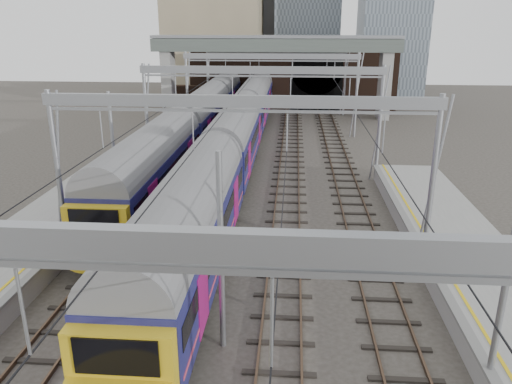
{
  "coord_description": "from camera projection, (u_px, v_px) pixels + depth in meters",
  "views": [
    {
      "loc": [
        2.26,
        -12.64,
        10.73
      ],
      "look_at": [
        0.42,
        11.6,
        2.4
      ],
      "focal_mm": 35.0,
      "sensor_mm": 36.0,
      "label": 1
    }
  ],
  "objects": [
    {
      "name": "overbridge",
      "position": [
        275.0,
        54.0,
        56.59
      ],
      "size": [
        28.0,
        3.0,
        9.25
      ],
      "color": "gray",
      "rests_on": "ground"
    },
    {
      "name": "train_main",
      "position": [
        246.0,
        117.0,
        44.75
      ],
      "size": [
        2.96,
        68.42,
        5.04
      ],
      "color": "black",
      "rests_on": "ground"
    },
    {
      "name": "equip_cover_c",
      "position": [
        357.0,
        271.0,
        22.49
      ],
      "size": [
        0.91,
        0.78,
        0.09
      ],
      "primitive_type": "cube",
      "rotation": [
        0.0,
        0.0,
        0.38
      ],
      "color": "#176FB0",
      "rests_on": "ground"
    },
    {
      "name": "retaining_wall",
      "position": [
        288.0,
        75.0,
        63.04
      ],
      "size": [
        28.0,
        2.75,
        9.0
      ],
      "color": "black",
      "rests_on": "ground"
    },
    {
      "name": "tracks",
      "position": [
        253.0,
        211.0,
        29.7
      ],
      "size": [
        14.4,
        80.0,
        0.22
      ],
      "color": "#4C3828",
      "rests_on": "ground"
    },
    {
      "name": "train_second",
      "position": [
        216.0,
        103.0,
        52.81
      ],
      "size": [
        2.92,
        67.44,
        4.98
      ],
      "color": "black",
      "rests_on": "ground"
    },
    {
      "name": "overhead_line",
      "position": [
        261.0,
        86.0,
        33.7
      ],
      "size": [
        16.8,
        80.0,
        8.0
      ],
      "color": "gray",
      "rests_on": "ground"
    },
    {
      "name": "ground",
      "position": [
        215.0,
        384.0,
        15.56
      ],
      "size": [
        160.0,
        160.0,
        0.0
      ],
      "primitive_type": "plane",
      "color": "#38332D",
      "rests_on": "ground"
    },
    {
      "name": "equip_cover_b",
      "position": [
        311.0,
        238.0,
        25.99
      ],
      "size": [
        1.03,
        0.84,
        0.11
      ],
      "primitive_type": "cube",
      "rotation": [
        0.0,
        0.0,
        -0.26
      ],
      "color": "#176FB0",
      "rests_on": "ground"
    }
  ]
}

